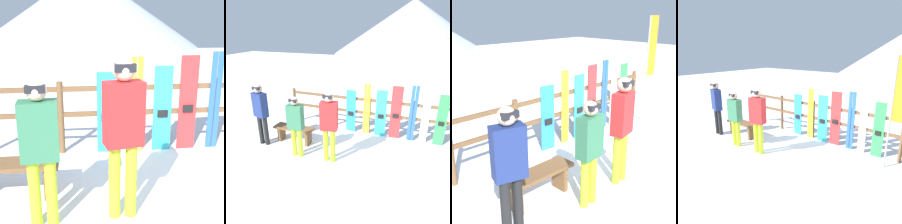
% 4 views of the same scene
% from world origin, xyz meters
% --- Properties ---
extents(ground_plane, '(40.00, 40.00, 0.00)m').
position_xyz_m(ground_plane, '(0.00, 0.00, 0.00)').
color(ground_plane, white).
extents(mountain_backdrop, '(18.00, 18.00, 6.00)m').
position_xyz_m(mountain_backdrop, '(0.00, 23.68, 3.00)').
color(mountain_backdrop, '#B2BCD1').
rests_on(mountain_backdrop, ground).
extents(fence, '(5.28, 0.10, 1.20)m').
position_xyz_m(fence, '(-0.00, 1.68, 0.71)').
color(fence, brown).
rests_on(fence, ground).
extents(bench, '(1.17, 0.36, 0.48)m').
position_xyz_m(bench, '(-1.86, 0.37, 0.34)').
color(bench, brown).
rests_on(bench, ground).
extents(person_plaid_green, '(0.40, 0.23, 1.60)m').
position_xyz_m(person_plaid_green, '(-1.41, -0.23, 0.94)').
color(person_plaid_green, '#B7D826').
rests_on(person_plaid_green, ground).
extents(person_red, '(0.44, 0.29, 1.79)m').
position_xyz_m(person_red, '(-0.55, -0.16, 1.06)').
color(person_red, '#B7D826').
rests_on(person_red, ground).
extents(snowboard_blue, '(0.31, 0.08, 1.35)m').
position_xyz_m(snowboard_blue, '(-0.56, 1.62, 0.67)').
color(snowboard_blue, '#288CE0').
rests_on(snowboard_blue, ground).
extents(ski_pair_yellow, '(0.19, 0.02, 1.59)m').
position_xyz_m(ski_pair_yellow, '(-0.06, 1.63, 0.80)').
color(ski_pair_yellow, yellow).
rests_on(ski_pair_yellow, ground).
extents(snowboard_cyan, '(0.31, 0.07, 1.44)m').
position_xyz_m(snowboard_cyan, '(0.37, 1.62, 0.71)').
color(snowboard_cyan, '#2DBFCC').
rests_on(snowboard_cyan, ground).
extents(snowboard_red, '(0.31, 0.07, 1.60)m').
position_xyz_m(snowboard_red, '(0.80, 1.62, 0.80)').
color(snowboard_red, red).
rests_on(snowboard_red, ground).
extents(ski_pair_blue, '(0.19, 0.02, 1.65)m').
position_xyz_m(ski_pair_blue, '(1.27, 1.63, 0.83)').
color(ski_pair_blue, blue).
rests_on(ski_pair_blue, ground).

